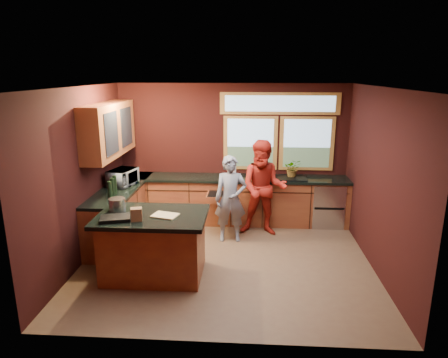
# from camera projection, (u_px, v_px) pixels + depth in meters

# --- Properties ---
(floor) EXTENTS (4.50, 4.50, 0.00)m
(floor) POSITION_uv_depth(u_px,v_px,m) (227.00, 260.00, 6.37)
(floor) COLOR brown
(floor) RESTS_ON ground
(room_shell) EXTENTS (4.52, 4.02, 2.71)m
(room_shell) POSITION_uv_depth(u_px,v_px,m) (190.00, 145.00, 6.25)
(room_shell) COLOR black
(room_shell) RESTS_ON ground
(back_counter) EXTENTS (4.50, 0.64, 0.93)m
(back_counter) POSITION_uv_depth(u_px,v_px,m) (242.00, 200.00, 7.87)
(back_counter) COLOR maroon
(back_counter) RESTS_ON floor
(left_counter) EXTENTS (0.64, 2.30, 0.93)m
(left_counter) POSITION_uv_depth(u_px,v_px,m) (122.00, 212.00, 7.19)
(left_counter) COLOR maroon
(left_counter) RESTS_ON floor
(island) EXTENTS (1.55, 1.05, 0.95)m
(island) POSITION_uv_depth(u_px,v_px,m) (154.00, 245.00, 5.80)
(island) COLOR maroon
(island) RESTS_ON floor
(person_grey) EXTENTS (0.58, 0.41, 1.53)m
(person_grey) POSITION_uv_depth(u_px,v_px,m) (231.00, 199.00, 6.95)
(person_grey) COLOR slate
(person_grey) RESTS_ON floor
(person_red) EXTENTS (0.92, 0.75, 1.75)m
(person_red) POSITION_uv_depth(u_px,v_px,m) (264.00, 188.00, 7.19)
(person_red) COLOR #A11D12
(person_red) RESTS_ON floor
(microwave) EXTENTS (0.49, 0.61, 0.30)m
(microwave) POSITION_uv_depth(u_px,v_px,m) (123.00, 178.00, 7.13)
(microwave) COLOR #999999
(microwave) RESTS_ON left_counter
(potted_plant) EXTENTS (0.32, 0.28, 0.36)m
(potted_plant) POSITION_uv_depth(u_px,v_px,m) (293.00, 168.00, 7.69)
(potted_plant) COLOR #999999
(potted_plant) RESTS_ON back_counter
(paper_towel) EXTENTS (0.12, 0.12, 0.28)m
(paper_towel) POSITION_uv_depth(u_px,v_px,m) (233.00, 170.00, 7.72)
(paper_towel) COLOR silver
(paper_towel) RESTS_ON back_counter
(cutting_board) EXTENTS (0.40, 0.33, 0.02)m
(cutting_board) POSITION_uv_depth(u_px,v_px,m) (165.00, 215.00, 5.61)
(cutting_board) COLOR tan
(cutting_board) RESTS_ON island
(stock_pot) EXTENTS (0.24, 0.24, 0.18)m
(stock_pot) POSITION_uv_depth(u_px,v_px,m) (117.00, 204.00, 5.83)
(stock_pot) COLOR #B2B2B7
(stock_pot) RESTS_ON island
(paper_bag) EXTENTS (0.18, 0.15, 0.18)m
(paper_bag) POSITION_uv_depth(u_px,v_px,m) (136.00, 214.00, 5.42)
(paper_bag) COLOR brown
(paper_bag) RESTS_ON island
(black_tray) EXTENTS (0.46, 0.38, 0.05)m
(black_tray) POSITION_uv_depth(u_px,v_px,m) (115.00, 218.00, 5.46)
(black_tray) COLOR black
(black_tray) RESTS_ON island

